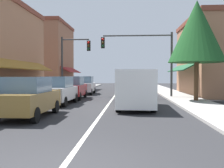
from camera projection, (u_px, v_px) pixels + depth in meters
name	position (u px, v px, depth m)	size (l,w,h in m)	color
ground_plane	(114.00, 96.00, 22.73)	(80.00, 80.00, 0.00)	#28282B
sidewalk_left	(54.00, 95.00, 23.10)	(2.60, 56.00, 0.12)	gray
sidewalk_right	(177.00, 96.00, 22.36)	(2.60, 56.00, 0.12)	#A39E99
lane_center_stripe	(114.00, 96.00, 22.73)	(0.14, 52.00, 0.01)	silver
storefront_right_block	(216.00, 57.00, 23.97)	(6.75, 10.20, 7.13)	#9E6B4C
storefront_far_left	(50.00, 57.00, 33.17)	(5.73, 8.20, 8.65)	#8E5B42
parked_car_nearest_left	(29.00, 97.00, 10.99)	(1.80, 4.11, 1.77)	brown
parked_car_second_left	(58.00, 91.00, 15.98)	(1.85, 4.13, 1.77)	#B7BABF
parked_car_third_left	(72.00, 88.00, 19.82)	(1.86, 4.14, 1.77)	maroon
parked_car_far_left	(85.00, 85.00, 25.04)	(1.87, 4.15, 1.77)	silver
van_in_lane	(136.00, 88.00, 14.16)	(2.06, 5.21, 2.12)	silver
traffic_signal_mast_arm	(146.00, 52.00, 20.91)	(5.91, 0.50, 5.41)	#333333
traffic_signal_left_corner	(72.00, 57.00, 22.93)	(2.73, 0.50, 5.36)	#333333
tree_right_near	(197.00, 32.00, 17.28)	(3.85, 3.85, 6.97)	#4C331E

